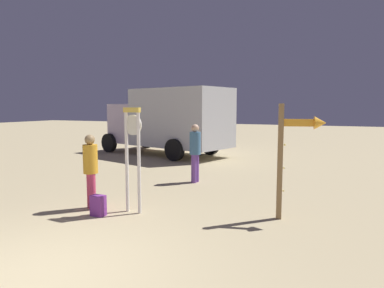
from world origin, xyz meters
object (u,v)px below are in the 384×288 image
object	(u,v)px
standing_clock	(133,149)
arrow_sign	(295,145)
box_truck_near	(170,119)
person_distant	(195,150)
person_near_clock	(91,168)
backpack	(98,206)

from	to	relation	value
standing_clock	arrow_sign	bearing A→B (deg)	15.11
arrow_sign	box_truck_near	world-z (taller)	box_truck_near
person_distant	box_truck_near	bearing A→B (deg)	124.14
standing_clock	person_near_clock	world-z (taller)	standing_clock
arrow_sign	person_distant	bearing A→B (deg)	142.86
person_near_clock	person_distant	size ratio (longest dim) A/B	0.95
standing_clock	box_truck_near	size ratio (longest dim) A/B	0.33
person_near_clock	backpack	distance (m)	0.89
standing_clock	person_distant	distance (m)	3.21
person_near_clock	box_truck_near	world-z (taller)	box_truck_near
arrow_sign	box_truck_near	size ratio (longest dim) A/B	0.34
person_distant	arrow_sign	bearing A→B (deg)	-37.14
person_near_clock	box_truck_near	bearing A→B (deg)	105.78
arrow_sign	person_near_clock	xyz separation A→B (m)	(-4.10, -1.00, -0.58)
backpack	person_distant	bearing A→B (deg)	81.41
standing_clock	backpack	distance (m)	1.33
backpack	box_truck_near	distance (m)	9.16
person_near_clock	person_distant	world-z (taller)	person_distant
arrow_sign	person_distant	size ratio (longest dim) A/B	1.33
backpack	person_near_clock	bearing A→B (deg)	143.17
arrow_sign	person_near_clock	bearing A→B (deg)	-166.30
backpack	box_truck_near	size ratio (longest dim) A/B	0.06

